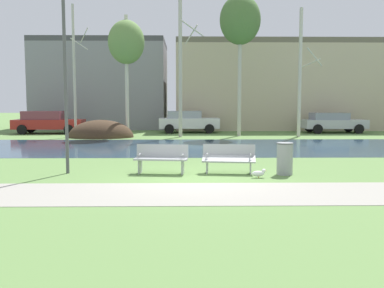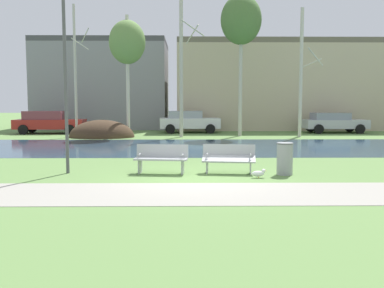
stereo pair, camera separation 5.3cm
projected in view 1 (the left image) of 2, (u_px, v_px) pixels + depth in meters
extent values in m
plane|color=#5B7F42|center=(191.00, 144.00, 22.37)|extent=(120.00, 120.00, 0.00)
cube|color=gray|center=(198.00, 193.00, 10.50)|extent=(60.00, 2.60, 0.01)
cube|color=#284256|center=(191.00, 147.00, 21.11)|extent=(80.00, 8.16, 0.01)
ellipsoid|color=#423021|center=(101.00, 137.00, 26.78)|extent=(3.95, 2.88, 2.12)
cube|color=#9EA0A3|center=(161.00, 159.00, 13.29)|extent=(1.65, 0.67, 0.05)
cube|color=#9EA0A3|center=(162.00, 151.00, 13.55)|extent=(1.60, 0.28, 0.40)
cube|color=#9EA0A3|center=(140.00, 166.00, 13.44)|extent=(0.09, 0.43, 0.45)
cube|color=#9EA0A3|center=(183.00, 166.00, 13.30)|extent=(0.09, 0.43, 0.45)
cylinder|color=#9EA0A3|center=(140.00, 154.00, 13.36)|extent=(0.08, 0.28, 0.04)
cylinder|color=#9EA0A3|center=(183.00, 155.00, 13.23)|extent=(0.08, 0.28, 0.04)
cube|color=#9EA0A3|center=(229.00, 159.00, 13.33)|extent=(1.65, 0.66, 0.19)
cube|color=#9EA0A3|center=(229.00, 151.00, 13.58)|extent=(1.60, 0.28, 0.40)
cube|color=#9EA0A3|center=(207.00, 166.00, 13.47)|extent=(0.09, 0.43, 0.45)
cube|color=#9EA0A3|center=(250.00, 166.00, 13.34)|extent=(0.09, 0.43, 0.45)
cylinder|color=#9EA0A3|center=(207.00, 154.00, 13.40)|extent=(0.08, 0.28, 0.04)
cylinder|color=#9EA0A3|center=(251.00, 155.00, 13.26)|extent=(0.08, 0.28, 0.04)
cylinder|color=gray|center=(285.00, 159.00, 13.16)|extent=(0.47, 0.47, 0.96)
torus|color=#545557|center=(285.00, 144.00, 13.12)|extent=(0.50, 0.50, 0.04)
ellipsoid|color=white|center=(258.00, 174.00, 12.63)|extent=(0.36, 0.16, 0.16)
sphere|color=white|center=(264.00, 171.00, 12.63)|extent=(0.12, 0.12, 0.12)
cone|color=gold|center=(266.00, 171.00, 12.63)|extent=(0.06, 0.04, 0.04)
cylinder|color=gold|center=(259.00, 176.00, 12.61)|extent=(0.01, 0.01, 0.10)
cylinder|color=gold|center=(258.00, 176.00, 12.67)|extent=(0.01, 0.01, 0.10)
cylinder|color=#4C4C51|center=(65.00, 86.00, 13.19)|extent=(0.10, 0.10, 5.25)
cylinder|color=#BCB7A8|center=(74.00, 71.00, 26.83)|extent=(0.16, 0.16, 8.00)
cylinder|color=#BCB7A8|center=(84.00, 35.00, 27.02)|extent=(0.72, 1.01, 0.81)
cylinder|color=#BCB7A8|center=(79.00, 44.00, 26.23)|extent=(0.87, 0.85, 0.62)
cylinder|color=beige|center=(127.00, 76.00, 26.99)|extent=(0.21, 0.21, 7.38)
ellipsoid|color=#668947|center=(126.00, 42.00, 26.79)|extent=(2.21, 2.21, 2.65)
cylinder|color=#BCB7A8|center=(180.00, 68.00, 26.62)|extent=(0.22, 0.22, 8.37)
cylinder|color=#BCB7A8|center=(191.00, 34.00, 26.88)|extent=(0.81, 1.14, 1.07)
cylinder|color=#BCB7A8|center=(192.00, 28.00, 25.69)|extent=(1.42, 1.38, 0.79)
cylinder|color=#BCB7A8|center=(240.00, 62.00, 27.46)|extent=(0.23, 0.23, 9.20)
ellipsoid|color=#4C7038|center=(240.00, 20.00, 27.21)|extent=(2.52, 2.52, 3.03)
cylinder|color=beige|center=(300.00, 73.00, 26.97)|extent=(0.21, 0.21, 7.81)
cylinder|color=beige|center=(309.00, 64.00, 27.41)|extent=(1.00, 1.42, 0.55)
cylinder|color=beige|center=(315.00, 57.00, 26.20)|extent=(1.30, 1.27, 0.99)
cube|color=maroon|center=(49.00, 124.00, 29.80)|extent=(4.64, 1.87, 0.63)
cube|color=brown|center=(43.00, 115.00, 29.72)|extent=(2.61, 1.61, 0.57)
cylinder|color=black|center=(75.00, 128.00, 30.77)|extent=(0.65, 0.24, 0.64)
cylinder|color=black|center=(69.00, 130.00, 29.01)|extent=(0.65, 0.24, 0.64)
cylinder|color=black|center=(31.00, 128.00, 30.64)|extent=(0.65, 0.24, 0.64)
cylinder|color=black|center=(22.00, 130.00, 28.89)|extent=(0.65, 0.24, 0.64)
cube|color=silver|center=(189.00, 123.00, 30.55)|extent=(4.15, 1.82, 0.70)
cube|color=#949AAC|center=(184.00, 114.00, 30.48)|extent=(2.34, 1.57, 0.49)
cylinder|color=black|center=(208.00, 127.00, 31.49)|extent=(0.65, 0.24, 0.64)
cylinder|color=black|center=(209.00, 129.00, 29.78)|extent=(0.65, 0.24, 0.64)
cylinder|color=black|center=(170.00, 127.00, 31.38)|extent=(0.65, 0.24, 0.64)
cylinder|color=black|center=(169.00, 129.00, 29.67)|extent=(0.65, 0.24, 0.64)
cube|color=#B2B5BC|center=(334.00, 124.00, 30.42)|extent=(4.29, 1.88, 0.60)
cube|color=gray|center=(329.00, 116.00, 30.35)|extent=(2.42, 1.62, 0.47)
cylinder|color=black|center=(348.00, 127.00, 31.39)|extent=(0.65, 0.24, 0.64)
cylinder|color=black|center=(359.00, 129.00, 29.62)|extent=(0.65, 0.24, 0.64)
cylinder|color=black|center=(310.00, 127.00, 31.27)|extent=(0.65, 0.24, 0.64)
cylinder|color=black|center=(318.00, 129.00, 29.51)|extent=(0.65, 0.24, 0.64)
cube|color=gray|center=(104.00, 87.00, 36.32)|extent=(10.20, 7.13, 6.61)
cube|color=#48484B|center=(103.00, 44.00, 35.98)|extent=(10.20, 7.13, 0.40)
cube|color=#BCAD8E|center=(285.00, 89.00, 36.14)|extent=(17.70, 8.52, 6.38)
cube|color=#675F4E|center=(286.00, 47.00, 35.81)|extent=(17.70, 8.52, 0.40)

